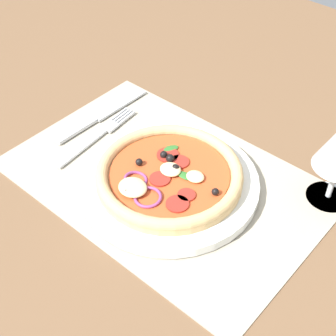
{
  "coord_description": "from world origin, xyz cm",
  "views": [
    {
      "loc": [
        35.9,
        -40.67,
        53.35
      ],
      "look_at": [
        0.46,
        0.0,
        2.88
      ],
      "focal_mm": 53.52,
      "sensor_mm": 36.0,
      "label": 1
    }
  ],
  "objects_px": {
    "fork": "(101,134)",
    "knife": "(103,114)",
    "pizza": "(169,175)",
    "plate": "(169,183)"
  },
  "relations": [
    {
      "from": "plate",
      "to": "knife",
      "type": "distance_m",
      "value": 0.21
    },
    {
      "from": "pizza",
      "to": "plate",
      "type": "bearing_deg",
      "value": 86.34
    },
    {
      "from": "knife",
      "to": "plate",
      "type": "bearing_deg",
      "value": -105.05
    },
    {
      "from": "fork",
      "to": "knife",
      "type": "bearing_deg",
      "value": 36.92
    },
    {
      "from": "plate",
      "to": "fork",
      "type": "relative_size",
      "value": 1.47
    },
    {
      "from": "plate",
      "to": "fork",
      "type": "bearing_deg",
      "value": 173.92
    },
    {
      "from": "pizza",
      "to": "fork",
      "type": "height_order",
      "value": "pizza"
    },
    {
      "from": "fork",
      "to": "knife",
      "type": "relative_size",
      "value": 0.9
    },
    {
      "from": "fork",
      "to": "knife",
      "type": "height_order",
      "value": "knife"
    },
    {
      "from": "pizza",
      "to": "fork",
      "type": "xyz_separation_m",
      "value": [
        -0.17,
        0.02,
        -0.02
      ]
    }
  ]
}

